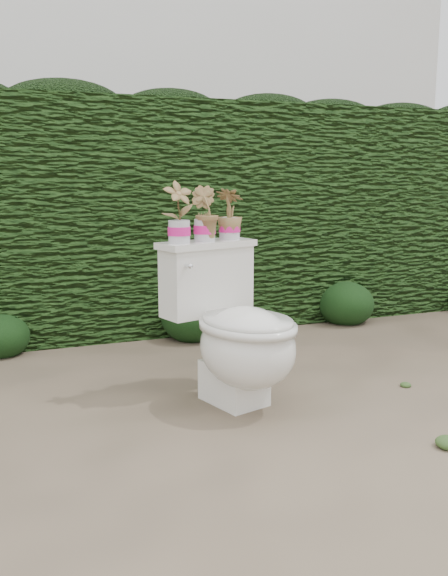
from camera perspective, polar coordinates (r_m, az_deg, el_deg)
name	(u,v)px	position (r m, az deg, el deg)	size (l,w,h in m)	color
ground	(253,386)	(3.27, 2.72, -9.13)	(60.00, 60.00, 0.00)	#85735B
hedge	(167,216)	(4.60, -5.34, 6.71)	(8.00, 1.00, 1.60)	#2C521B
house_wall	(121,111)	(9.05, -9.62, 16.01)	(8.00, 3.50, 4.00)	silver
toilet	(237,333)	(2.92, 1.18, -4.20)	(0.63, 0.78, 0.78)	silver
potted_plant_left	(179,214)	(2.93, -4.24, 6.96)	(0.15, 0.10, 0.28)	#28832C
potted_plant_center	(205,215)	(3.02, -1.83, 6.85)	(0.14, 0.11, 0.26)	#28832C
potted_plant_right	(230,215)	(3.11, 0.53, 6.81)	(0.14, 0.14, 0.24)	#28832C
liriope_clump_1	(0,332)	(4.03, -20.21, -3.88)	(0.36, 0.36, 0.29)	#183613
liriope_clump_2	(193,313)	(4.15, -2.91, -2.38)	(0.44, 0.44, 0.35)	#183613
liriope_clump_3	(346,300)	(4.70, 11.34, -1.12)	(0.42, 0.42, 0.34)	#183613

